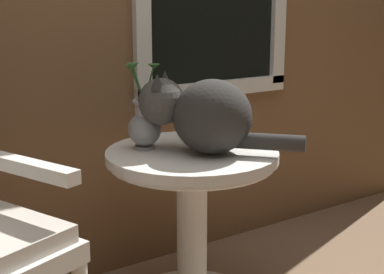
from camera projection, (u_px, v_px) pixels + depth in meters
wicker_side_table at (192, 202)px, 2.08m from camera, size 0.63×0.63×0.62m
cat at (204, 114)px, 1.98m from camera, size 0.44×0.48×0.28m
pewter_vase_with_ivy at (144, 123)px, 2.04m from camera, size 0.14×0.12×0.32m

